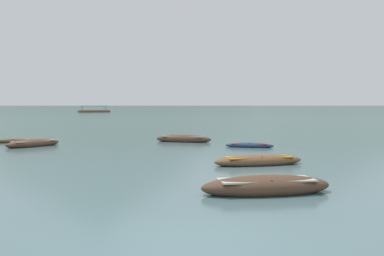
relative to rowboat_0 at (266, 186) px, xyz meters
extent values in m
plane|color=slate|center=(-2.83, 1494.93, -0.22)|extent=(6000.00, 6000.00, 0.00)
cone|color=#56665B|center=(-226.45, 1752.87, 266.05)|extent=(1415.01, 1415.01, 532.56)
cone|color=#56665B|center=(707.95, 2179.46, 272.54)|extent=(1860.82, 1860.82, 545.53)
ellipsoid|color=#4C3323|center=(0.00, 0.00, -0.01)|extent=(4.39, 1.82, 0.72)
cube|color=#B7B2A3|center=(0.00, 0.00, 0.21)|extent=(3.16, 1.31, 0.05)
cube|color=#4C3323|center=(0.00, 0.00, 0.26)|extent=(0.17, 0.98, 0.04)
ellipsoid|color=#4C3323|center=(-11.70, 16.70, -0.04)|extent=(3.61, 3.70, 0.63)
cube|color=#B7B2A3|center=(-11.70, 16.70, 0.15)|extent=(2.60, 2.66, 0.05)
cube|color=#4C3323|center=(-11.70, 16.70, 0.20)|extent=(0.65, 0.63, 0.04)
ellipsoid|color=navy|center=(2.78, 14.78, -0.11)|extent=(3.30, 1.71, 0.39)
cube|color=#B22D28|center=(2.78, 14.78, 0.01)|extent=(2.38, 1.23, 0.05)
cube|color=navy|center=(2.78, 14.78, 0.06)|extent=(0.24, 0.54, 0.04)
ellipsoid|color=brown|center=(1.35, 6.48, -0.04)|extent=(4.55, 2.00, 0.60)
cube|color=orange|center=(1.35, 6.48, 0.14)|extent=(3.28, 1.44, 0.05)
cube|color=brown|center=(1.35, 6.48, 0.19)|extent=(0.23, 0.85, 0.04)
ellipsoid|color=#4C3323|center=(-14.00, 19.84, -0.11)|extent=(3.11, 1.45, 0.36)
cube|color=orange|center=(-14.00, 19.84, 0.00)|extent=(2.24, 1.04, 0.05)
cube|color=#4C3323|center=(-14.00, 19.84, 0.05)|extent=(0.20, 0.52, 0.04)
ellipsoid|color=#4C3323|center=(-1.30, 19.37, -0.02)|extent=(4.48, 2.74, 0.69)
cube|color=#B7B2A3|center=(-1.30, 19.37, 0.19)|extent=(3.23, 1.97, 0.05)
cube|color=#4C3323|center=(-1.30, 19.37, 0.24)|extent=(0.38, 0.81, 0.04)
cube|color=brown|center=(-24.53, 145.22, 0.05)|extent=(11.63, 6.87, 0.90)
cylinder|color=#4C4742|center=(-28.11, 142.61, 1.17)|extent=(0.10, 0.10, 1.80)
cylinder|color=#4C4742|center=(-28.95, 145.41, 1.17)|extent=(0.10, 0.10, 1.80)
cylinder|color=#4C4742|center=(-20.12, 145.02, 1.17)|extent=(0.10, 0.10, 1.80)
cylinder|color=#4C4742|center=(-20.96, 147.83, 1.17)|extent=(0.10, 0.10, 1.80)
cube|color=#334C75|center=(-24.53, 145.22, 2.07)|extent=(9.77, 5.77, 0.12)
ellipsoid|color=#477033|center=(-12.04, 22.10, -0.22)|extent=(2.64, 2.05, 0.14)
camera|label=1|loc=(-3.62, -13.57, 2.62)|focal=40.79mm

